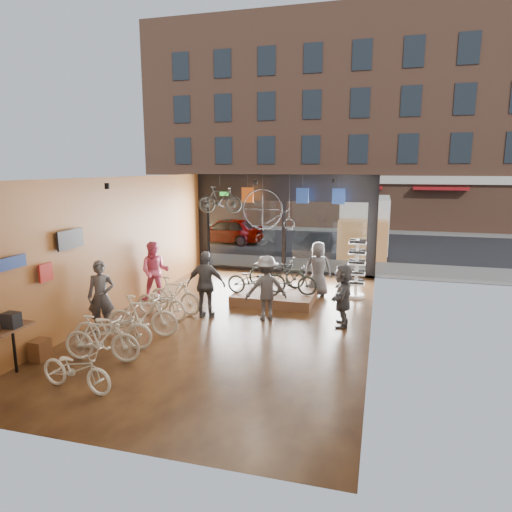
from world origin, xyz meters
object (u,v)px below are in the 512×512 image
at_px(customer_5, 343,295).
at_px(hung_bike, 220,200).
at_px(display_bike_mid, 292,279).
at_px(display_bike_right, 276,272).
at_px(display_platform, 275,297).
at_px(box_truck, 365,226).
at_px(customer_3, 266,288).
at_px(customer_0, 101,297).
at_px(street_car, 225,230).
at_px(floor_bike_2, 113,328).
at_px(floor_bike_1, 102,339).
at_px(floor_bike_3, 142,316).
at_px(display_bike_left, 253,281).
at_px(customer_2, 206,285).
at_px(floor_bike_4, 161,302).
at_px(floor_bike_0, 76,369).
at_px(floor_bike_5, 174,295).
at_px(penny_farthing, 271,211).
at_px(customer_4, 318,269).
at_px(sunglasses_rack, 357,269).
at_px(customer_1, 155,271).

height_order(customer_5, hung_bike, hung_bike).
distance_m(display_bike_mid, hung_bike, 4.46).
bearing_deg(display_bike_right, display_platform, -169.85).
height_order(box_truck, customer_3, box_truck).
bearing_deg(customer_5, customer_0, -71.62).
height_order(street_car, floor_bike_2, street_car).
xyz_separation_m(floor_bike_1, floor_bike_3, (0.10, 1.53, 0.02)).
bearing_deg(hung_bike, floor_bike_2, 169.41).
xyz_separation_m(display_bike_left, customer_2, (-0.92, -1.48, 0.18)).
relative_size(floor_bike_4, customer_0, 0.95).
bearing_deg(display_bike_right, floor_bike_2, 154.62).
distance_m(floor_bike_0, display_bike_right, 7.42).
bearing_deg(box_truck, display_bike_right, -105.74).
relative_size(floor_bike_0, floor_bike_5, 0.92).
distance_m(box_truck, floor_bike_0, 16.23).
distance_m(floor_bike_5, customer_0, 2.19).
relative_size(display_bike_left, customer_5, 1.02).
bearing_deg(penny_farthing, customer_4, -44.21).
relative_size(display_bike_right, penny_farthing, 0.96).
bearing_deg(customer_0, street_car, 74.53).
bearing_deg(floor_bike_5, display_bike_right, -33.30).
distance_m(display_platform, display_bike_left, 0.94).
height_order(box_truck, customer_0, box_truck).
height_order(street_car, display_bike_left, street_car).
xyz_separation_m(customer_4, customer_5, (1.00, -2.66, -0.06)).
relative_size(display_bike_mid, customer_2, 0.84).
height_order(display_bike_mid, customer_0, customer_0).
bearing_deg(customer_4, sunglasses_rack, 178.72).
xyz_separation_m(street_car, customer_2, (3.62, -12.00, 0.22)).
xyz_separation_m(floor_bike_2, floor_bike_5, (0.22, 2.74, 0.04)).
distance_m(floor_bike_4, customer_0, 1.73).
height_order(display_bike_right, customer_3, customer_3).
height_order(floor_bike_1, display_bike_right, display_bike_right).
xyz_separation_m(floor_bike_0, customer_3, (2.39, 4.79, 0.46)).
distance_m(street_car, display_bike_right, 10.71).
distance_m(floor_bike_3, customer_0, 1.20).
distance_m(street_car, floor_bike_3, 14.05).
bearing_deg(customer_5, customer_1, -99.22).
relative_size(floor_bike_1, sunglasses_rack, 0.90).
bearing_deg(customer_3, floor_bike_5, -21.42).
bearing_deg(floor_bike_1, sunglasses_rack, -44.53).
relative_size(floor_bike_1, display_bike_left, 1.01).
xyz_separation_m(display_bike_left, penny_farthing, (-0.31, 3.46, 1.76)).
distance_m(floor_bike_5, customer_4, 4.64).
bearing_deg(floor_bike_5, display_bike_mid, -49.17).
xyz_separation_m(box_truck, floor_bike_1, (-4.82, -14.32, -0.80)).
bearing_deg(customer_4, floor_bike_3, 45.23).
height_order(street_car, floor_bike_4, street_car).
distance_m(display_bike_mid, display_bike_right, 0.95).
relative_size(display_bike_mid, sunglasses_rack, 0.83).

